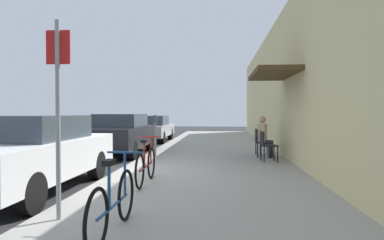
% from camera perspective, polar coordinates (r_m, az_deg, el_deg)
% --- Properties ---
extents(ground_plane, '(60.00, 60.00, 0.00)m').
position_cam_1_polar(ground_plane, '(8.34, -13.00, -9.30)').
color(ground_plane, '#2D2D30').
extents(sidewalk_slab, '(4.50, 32.00, 0.12)m').
position_cam_1_polar(sidewalk_slab, '(9.92, 3.24, -7.24)').
color(sidewalk_slab, '#9E9B93').
rests_on(sidewalk_slab, ground_plane).
extents(building_facade, '(1.40, 32.00, 4.84)m').
position_cam_1_polar(building_facade, '(10.08, 17.08, 6.30)').
color(building_facade, beige).
rests_on(building_facade, ground_plane).
extents(parked_car_0, '(1.80, 4.40, 1.46)m').
position_cam_1_polar(parked_car_0, '(7.21, -25.38, -4.95)').
color(parked_car_0, silver).
rests_on(parked_car_0, ground_plane).
extents(parked_car_1, '(1.80, 4.40, 1.47)m').
position_cam_1_polar(parked_car_1, '(12.63, -11.87, -2.24)').
color(parked_car_1, black).
rests_on(parked_car_1, ground_plane).
extents(parked_car_2, '(1.80, 4.40, 1.37)m').
position_cam_1_polar(parked_car_2, '(18.13, -6.74, -1.36)').
color(parked_car_2, '#B7B7BC').
rests_on(parked_car_2, ground_plane).
extents(parking_meter, '(0.12, 0.10, 1.32)m').
position_cam_1_polar(parking_meter, '(10.86, -6.18, -2.12)').
color(parking_meter, slate).
rests_on(parking_meter, sidewalk_slab).
extents(street_sign, '(0.32, 0.06, 2.60)m').
position_cam_1_polar(street_sign, '(4.76, -21.52, 2.61)').
color(street_sign, gray).
rests_on(street_sign, sidewalk_slab).
extents(bicycle_0, '(0.46, 1.71, 0.90)m').
position_cam_1_polar(bicycle_0, '(4.12, -13.01, -13.41)').
color(bicycle_0, black).
rests_on(bicycle_0, sidewalk_slab).
extents(bicycle_1, '(0.46, 1.71, 0.90)m').
position_cam_1_polar(bicycle_1, '(6.86, -7.71, -7.50)').
color(bicycle_1, black).
rests_on(bicycle_1, sidewalk_slab).
extents(cafe_chair_0, '(0.48, 0.48, 0.87)m').
position_cam_1_polar(cafe_chair_0, '(9.95, 12.35, -3.97)').
color(cafe_chair_0, black).
rests_on(cafe_chair_0, sidewalk_slab).
extents(cafe_chair_1, '(0.56, 0.56, 0.87)m').
position_cam_1_polar(cafe_chair_1, '(10.92, 11.70, -3.51)').
color(cafe_chair_1, black).
rests_on(cafe_chair_1, sidewalk_slab).
extents(seated_patron_1, '(0.51, 0.47, 1.29)m').
position_cam_1_polar(seated_patron_1, '(10.89, 12.01, -2.51)').
color(seated_patron_1, '#232838').
rests_on(seated_patron_1, sidewalk_slab).
extents(cafe_chair_2, '(0.46, 0.46, 0.87)m').
position_cam_1_polar(cafe_chair_2, '(11.48, 11.33, -3.28)').
color(cafe_chair_2, black).
rests_on(cafe_chair_2, sidewalk_slab).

